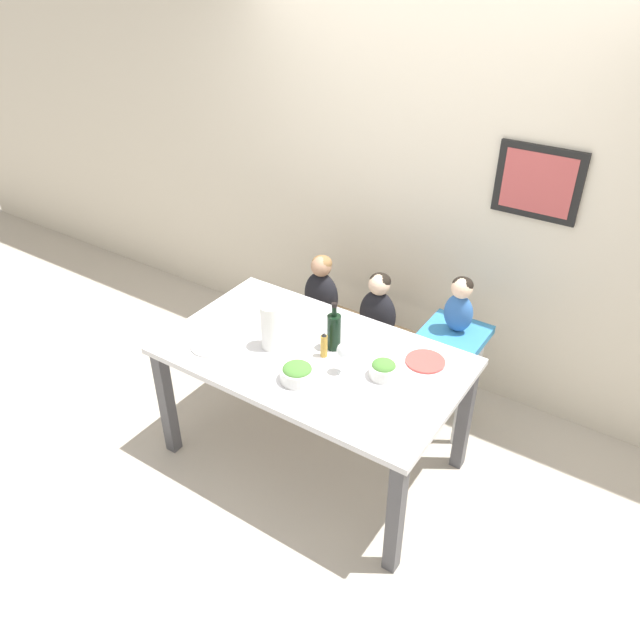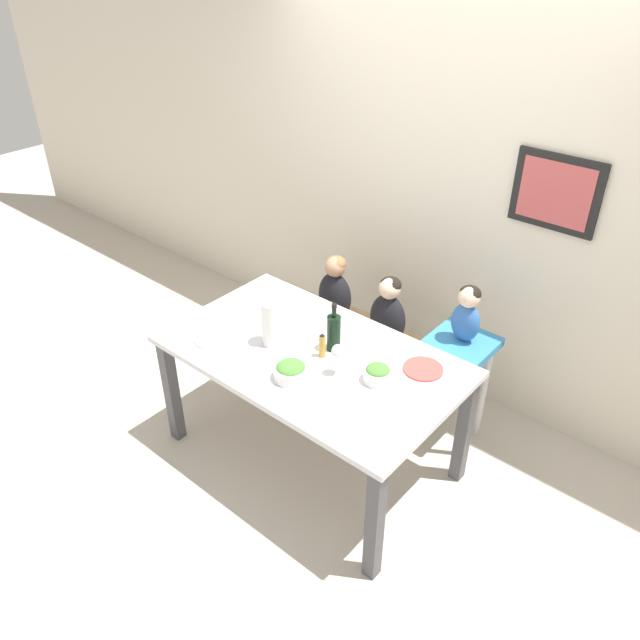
{
  "view_description": "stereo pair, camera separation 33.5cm",
  "coord_description": "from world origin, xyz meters",
  "px_view_note": "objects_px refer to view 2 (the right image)",
  "views": [
    {
      "loc": [
        1.55,
        -2.27,
        2.79
      ],
      "look_at": [
        0.0,
        0.07,
        0.95
      ],
      "focal_mm": 35.0,
      "sensor_mm": 36.0,
      "label": 1
    },
    {
      "loc": [
        1.82,
        -2.07,
        2.79
      ],
      "look_at": [
        0.0,
        0.07,
        0.95
      ],
      "focal_mm": 35.0,
      "sensor_mm": 36.0,
      "label": 2
    }
  ],
  "objects_px": {
    "dinner_plate_front_left": "(213,338)",
    "chair_right_highchair": "(459,361)",
    "salad_bowl_large": "(291,371)",
    "chair_far_center": "(385,351)",
    "person_baby_right": "(467,312)",
    "paper_towel_roll": "(272,323)",
    "dinner_plate_back_right": "(423,369)",
    "chair_far_left": "(334,327)",
    "dinner_plate_back_left": "(287,304)",
    "wine_glass_near": "(338,353)",
    "salad_bowl_small": "(378,373)",
    "person_child_center": "(388,312)",
    "wine_bottle": "(334,332)",
    "person_child_left": "(335,289)"
  },
  "relations": [
    {
      "from": "wine_bottle",
      "to": "wine_glass_near",
      "type": "relative_size",
      "value": 1.58
    },
    {
      "from": "dinner_plate_front_left",
      "to": "dinner_plate_back_right",
      "type": "xyz_separation_m",
      "value": [
        1.06,
        0.53,
        0.0
      ]
    },
    {
      "from": "chair_right_highchair",
      "to": "wine_bottle",
      "type": "bearing_deg",
      "value": -128.21
    },
    {
      "from": "salad_bowl_large",
      "to": "person_child_center",
      "type": "bearing_deg",
      "value": 92.8
    },
    {
      "from": "wine_bottle",
      "to": "wine_glass_near",
      "type": "distance_m",
      "value": 0.22
    },
    {
      "from": "chair_far_center",
      "to": "dinner_plate_back_left",
      "type": "relative_size",
      "value": 2.26
    },
    {
      "from": "chair_right_highchair",
      "to": "salad_bowl_large",
      "type": "xyz_separation_m",
      "value": [
        -0.48,
        -0.94,
        0.25
      ]
    },
    {
      "from": "chair_far_left",
      "to": "chair_right_highchair",
      "type": "bearing_deg",
      "value": 0.0
    },
    {
      "from": "salad_bowl_large",
      "to": "dinner_plate_back_left",
      "type": "bearing_deg",
      "value": 134.69
    },
    {
      "from": "salad_bowl_small",
      "to": "dinner_plate_front_left",
      "type": "bearing_deg",
      "value": -162.21
    },
    {
      "from": "person_child_left",
      "to": "paper_towel_roll",
      "type": "relative_size",
      "value": 1.75
    },
    {
      "from": "dinner_plate_back_left",
      "to": "wine_glass_near",
      "type": "bearing_deg",
      "value": -26.44
    },
    {
      "from": "person_child_left",
      "to": "salad_bowl_large",
      "type": "relative_size",
      "value": 2.6
    },
    {
      "from": "chair_far_center",
      "to": "person_baby_right",
      "type": "xyz_separation_m",
      "value": [
        0.52,
        0.0,
        0.51
      ]
    },
    {
      "from": "person_child_left",
      "to": "wine_bottle",
      "type": "relative_size",
      "value": 1.6
    },
    {
      "from": "paper_towel_roll",
      "to": "wine_glass_near",
      "type": "bearing_deg",
      "value": 2.28
    },
    {
      "from": "chair_far_left",
      "to": "wine_glass_near",
      "type": "bearing_deg",
      "value": -50.11
    },
    {
      "from": "person_baby_right",
      "to": "chair_far_left",
      "type": "bearing_deg",
      "value": -179.93
    },
    {
      "from": "chair_far_left",
      "to": "salad_bowl_large",
      "type": "bearing_deg",
      "value": -63.27
    },
    {
      "from": "paper_towel_roll",
      "to": "dinner_plate_front_left",
      "type": "distance_m",
      "value": 0.37
    },
    {
      "from": "dinner_plate_back_right",
      "to": "dinner_plate_back_left",
      "type": "bearing_deg",
      "value": 179.05
    },
    {
      "from": "person_child_center",
      "to": "salad_bowl_small",
      "type": "distance_m",
      "value": 0.79
    },
    {
      "from": "chair_far_left",
      "to": "wine_bottle",
      "type": "bearing_deg",
      "value": -51.43
    },
    {
      "from": "person_child_left",
      "to": "dinner_plate_front_left",
      "type": "height_order",
      "value": "person_child_left"
    },
    {
      "from": "person_baby_right",
      "to": "dinner_plate_back_right",
      "type": "bearing_deg",
      "value": -89.07
    },
    {
      "from": "chair_far_center",
      "to": "salad_bowl_large",
      "type": "bearing_deg",
      "value": -87.19
    },
    {
      "from": "person_child_center",
      "to": "wine_bottle",
      "type": "distance_m",
      "value": 0.63
    },
    {
      "from": "person_child_left",
      "to": "paper_towel_roll",
      "type": "bearing_deg",
      "value": -76.62
    },
    {
      "from": "person_baby_right",
      "to": "salad_bowl_large",
      "type": "bearing_deg",
      "value": -116.78
    },
    {
      "from": "dinner_plate_back_left",
      "to": "paper_towel_roll",
      "type": "bearing_deg",
      "value": -57.77
    },
    {
      "from": "salad_bowl_small",
      "to": "dinner_plate_back_right",
      "type": "xyz_separation_m",
      "value": [
        0.13,
        0.23,
        -0.04
      ]
    },
    {
      "from": "dinner_plate_back_left",
      "to": "person_child_left",
      "type": "bearing_deg",
      "value": 85.09
    },
    {
      "from": "paper_towel_roll",
      "to": "dinner_plate_back_right",
      "type": "relative_size",
      "value": 1.25
    },
    {
      "from": "person_baby_right",
      "to": "dinner_plate_back_right",
      "type": "relative_size",
      "value": 1.64
    },
    {
      "from": "chair_right_highchair",
      "to": "wine_bottle",
      "type": "distance_m",
      "value": 0.83
    },
    {
      "from": "dinner_plate_front_left",
      "to": "chair_right_highchair",
      "type": "bearing_deg",
      "value": 42.75
    },
    {
      "from": "paper_towel_roll",
      "to": "salad_bowl_large",
      "type": "distance_m",
      "value": 0.34
    },
    {
      "from": "chair_far_left",
      "to": "person_child_center",
      "type": "height_order",
      "value": "person_child_center"
    },
    {
      "from": "salad_bowl_small",
      "to": "dinner_plate_back_right",
      "type": "relative_size",
      "value": 0.69
    },
    {
      "from": "person_baby_right",
      "to": "salad_bowl_large",
      "type": "height_order",
      "value": "person_baby_right"
    },
    {
      "from": "wine_bottle",
      "to": "salad_bowl_small",
      "type": "relative_size",
      "value": 1.98
    },
    {
      "from": "paper_towel_roll",
      "to": "chair_far_left",
      "type": "bearing_deg",
      "value": 103.4
    },
    {
      "from": "salad_bowl_large",
      "to": "dinner_plate_front_left",
      "type": "relative_size",
      "value": 0.84
    },
    {
      "from": "chair_far_center",
      "to": "salad_bowl_small",
      "type": "height_order",
      "value": "salad_bowl_small"
    },
    {
      "from": "chair_far_center",
      "to": "dinner_plate_front_left",
      "type": "distance_m",
      "value": 1.17
    },
    {
      "from": "chair_right_highchair",
      "to": "wine_bottle",
      "type": "height_order",
      "value": "wine_bottle"
    },
    {
      "from": "person_baby_right",
      "to": "salad_bowl_large",
      "type": "relative_size",
      "value": 1.96
    },
    {
      "from": "chair_far_left",
      "to": "paper_towel_roll",
      "type": "xyz_separation_m",
      "value": [
        0.19,
        -0.78,
        0.5
      ]
    },
    {
      "from": "paper_towel_roll",
      "to": "dinner_plate_front_left",
      "type": "height_order",
      "value": "paper_towel_roll"
    },
    {
      "from": "paper_towel_roll",
      "to": "wine_glass_near",
      "type": "distance_m",
      "value": 0.45
    }
  ]
}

